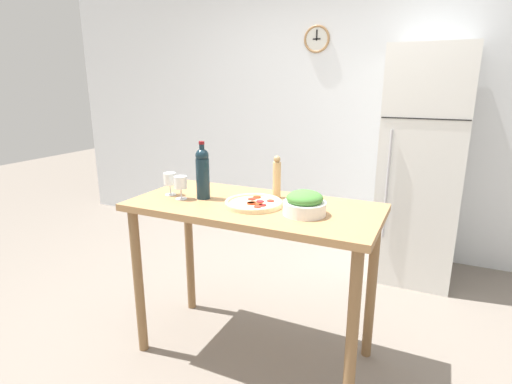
{
  "coord_description": "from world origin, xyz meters",
  "views": [
    {
      "loc": [
        0.9,
        -1.89,
        1.58
      ],
      "look_at": [
        0.0,
        0.03,
        1.0
      ],
      "focal_mm": 28.0,
      "sensor_mm": 36.0,
      "label": 1
    }
  ],
  "objects_px": {
    "wine_glass_near": "(181,184)",
    "wine_glass_far": "(170,180)",
    "pepper_mill": "(277,178)",
    "wine_bottle": "(203,172)",
    "homemade_pizza": "(254,203)",
    "salad_bowl": "(305,204)",
    "refrigerator": "(421,167)"
  },
  "relations": [
    {
      "from": "wine_glass_far",
      "to": "pepper_mill",
      "type": "distance_m",
      "value": 0.63
    },
    {
      "from": "wine_glass_near",
      "to": "wine_glass_far",
      "type": "distance_m",
      "value": 0.12
    },
    {
      "from": "wine_glass_far",
      "to": "homemade_pizza",
      "type": "height_order",
      "value": "wine_glass_far"
    },
    {
      "from": "salad_bowl",
      "to": "homemade_pizza",
      "type": "height_order",
      "value": "salad_bowl"
    },
    {
      "from": "salad_bowl",
      "to": "pepper_mill",
      "type": "bearing_deg",
      "value": 137.27
    },
    {
      "from": "wine_glass_far",
      "to": "salad_bowl",
      "type": "xyz_separation_m",
      "value": [
        0.83,
        -0.01,
        -0.03
      ]
    },
    {
      "from": "wine_glass_near",
      "to": "homemade_pizza",
      "type": "height_order",
      "value": "wine_glass_near"
    },
    {
      "from": "wine_bottle",
      "to": "salad_bowl",
      "type": "distance_m",
      "value": 0.62
    },
    {
      "from": "pepper_mill",
      "to": "homemade_pizza",
      "type": "distance_m",
      "value": 0.23
    },
    {
      "from": "wine_glass_far",
      "to": "pepper_mill",
      "type": "relative_size",
      "value": 0.54
    },
    {
      "from": "homemade_pizza",
      "to": "wine_glass_near",
      "type": "bearing_deg",
      "value": -172.06
    },
    {
      "from": "refrigerator",
      "to": "homemade_pizza",
      "type": "height_order",
      "value": "refrigerator"
    },
    {
      "from": "wine_glass_far",
      "to": "pepper_mill",
      "type": "xyz_separation_m",
      "value": [
        0.59,
        0.21,
        0.03
      ]
    },
    {
      "from": "wine_bottle",
      "to": "wine_glass_far",
      "type": "relative_size",
      "value": 2.47
    },
    {
      "from": "wine_bottle",
      "to": "homemade_pizza",
      "type": "bearing_deg",
      "value": -1.16
    },
    {
      "from": "refrigerator",
      "to": "homemade_pizza",
      "type": "distance_m",
      "value": 1.74
    },
    {
      "from": "wine_glass_far",
      "to": "salad_bowl",
      "type": "height_order",
      "value": "wine_glass_far"
    },
    {
      "from": "refrigerator",
      "to": "pepper_mill",
      "type": "distance_m",
      "value": 1.54
    },
    {
      "from": "pepper_mill",
      "to": "salad_bowl",
      "type": "bearing_deg",
      "value": -42.73
    },
    {
      "from": "wine_glass_near",
      "to": "salad_bowl",
      "type": "bearing_deg",
      "value": 2.68
    },
    {
      "from": "wine_glass_near",
      "to": "pepper_mill",
      "type": "bearing_deg",
      "value": 28.11
    },
    {
      "from": "wine_glass_near",
      "to": "wine_glass_far",
      "type": "xyz_separation_m",
      "value": [
        -0.11,
        0.05,
        0.0
      ]
    },
    {
      "from": "refrigerator",
      "to": "wine_glass_far",
      "type": "height_order",
      "value": "refrigerator"
    },
    {
      "from": "pepper_mill",
      "to": "homemade_pizza",
      "type": "relative_size",
      "value": 0.78
    },
    {
      "from": "homemade_pizza",
      "to": "salad_bowl",
      "type": "bearing_deg",
      "value": -5.07
    },
    {
      "from": "salad_bowl",
      "to": "wine_glass_far",
      "type": "bearing_deg",
      "value": 179.16
    },
    {
      "from": "pepper_mill",
      "to": "wine_glass_far",
      "type": "bearing_deg",
      "value": -160.32
    },
    {
      "from": "wine_bottle",
      "to": "wine_glass_near",
      "type": "bearing_deg",
      "value": -148.15
    },
    {
      "from": "wine_bottle",
      "to": "pepper_mill",
      "type": "xyz_separation_m",
      "value": [
        0.37,
        0.19,
        -0.03
      ]
    },
    {
      "from": "wine_glass_far",
      "to": "salad_bowl",
      "type": "relative_size",
      "value": 0.61
    },
    {
      "from": "wine_bottle",
      "to": "refrigerator",
      "type": "bearing_deg",
      "value": 55.4
    },
    {
      "from": "salad_bowl",
      "to": "homemade_pizza",
      "type": "relative_size",
      "value": 0.7
    }
  ]
}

